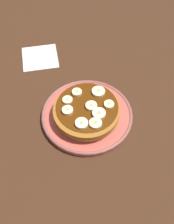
% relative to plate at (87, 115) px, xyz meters
% --- Properties ---
extents(ground_plane, '(1.40, 1.40, 0.03)m').
position_rel_plate_xyz_m(ground_plane, '(0.00, 0.00, -0.02)').
color(ground_plane, '#422616').
extents(plate, '(0.24, 0.24, 0.02)m').
position_rel_plate_xyz_m(plate, '(0.00, 0.00, 0.00)').
color(plate, '#CC594C').
rests_on(plate, ground_plane).
extents(pancake_stack, '(0.18, 0.18, 0.03)m').
position_rel_plate_xyz_m(pancake_stack, '(-0.00, -0.00, 0.02)').
color(pancake_stack, tan).
rests_on(pancake_stack, plate).
extents(banana_slice_0, '(0.03, 0.03, 0.01)m').
position_rel_plate_xyz_m(banana_slice_0, '(0.01, -0.01, 0.04)').
color(banana_slice_0, '#F8F0B9').
rests_on(banana_slice_0, pancake_stack).
extents(banana_slice_1, '(0.03, 0.03, 0.01)m').
position_rel_plate_xyz_m(banana_slice_1, '(0.01, -0.04, 0.04)').
color(banana_slice_1, '#FBE4C4').
rests_on(banana_slice_1, pancake_stack).
extents(banana_slice_2, '(0.03, 0.03, 0.01)m').
position_rel_plate_xyz_m(banana_slice_2, '(-0.03, 0.04, 0.04)').
color(banana_slice_2, '#F6E1BF').
rests_on(banana_slice_2, pancake_stack).
extents(banana_slice_3, '(0.03, 0.03, 0.01)m').
position_rel_plate_xyz_m(banana_slice_3, '(0.05, -0.03, 0.04)').
color(banana_slice_3, '#F4EAB7').
rests_on(banana_slice_3, pancake_stack).
extents(banana_slice_4, '(0.03, 0.03, 0.01)m').
position_rel_plate_xyz_m(banana_slice_4, '(-0.04, -0.04, 0.04)').
color(banana_slice_4, '#FCE4C2').
rests_on(banana_slice_4, pancake_stack).
extents(banana_slice_5, '(0.03, 0.03, 0.01)m').
position_rel_plate_xyz_m(banana_slice_5, '(-0.01, -0.06, 0.04)').
color(banana_slice_5, '#EFEDBA').
rests_on(banana_slice_5, pancake_stack).
extents(banana_slice_6, '(0.03, 0.03, 0.01)m').
position_rel_plate_xyz_m(banana_slice_6, '(-0.05, 0.01, 0.04)').
color(banana_slice_6, '#FBE6BB').
rests_on(banana_slice_6, pancake_stack).
extents(banana_slice_7, '(0.04, 0.04, 0.01)m').
position_rel_plate_xyz_m(banana_slice_7, '(0.05, 0.02, 0.04)').
color(banana_slice_7, '#FDF1BE').
rests_on(banana_slice_7, pancake_stack).
extents(banana_slice_8, '(0.03, 0.03, 0.01)m').
position_rel_plate_xyz_m(banana_slice_8, '(-0.00, 0.05, 0.04)').
color(banana_slice_8, beige).
rests_on(banana_slice_8, pancake_stack).
extents(napkin, '(0.14, 0.14, 0.00)m').
position_rel_plate_xyz_m(napkin, '(-0.01, 0.27, -0.01)').
color(napkin, white).
rests_on(napkin, ground_plane).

